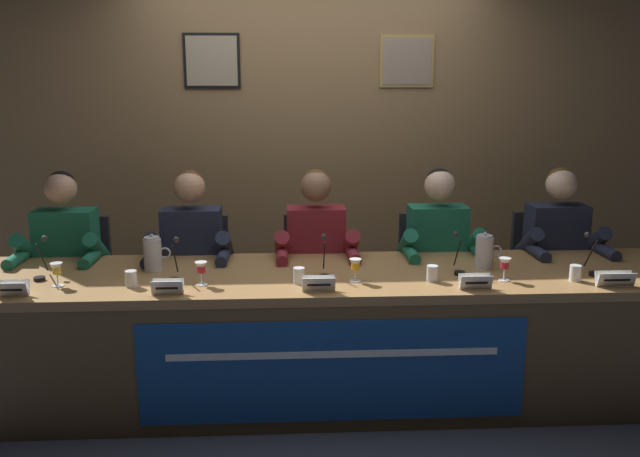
{
  "coord_description": "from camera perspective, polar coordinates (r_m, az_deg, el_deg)",
  "views": [
    {
      "loc": [
        -0.18,
        -3.49,
        1.78
      ],
      "look_at": [
        0.0,
        0.0,
        0.99
      ],
      "focal_mm": 36.92,
      "sensor_mm": 36.0,
      "label": 1
    }
  ],
  "objects": [
    {
      "name": "microphone_left",
      "position": [
        3.59,
        -12.47,
        -3.21
      ],
      "size": [
        0.06,
        0.17,
        0.22
      ],
      "color": "black",
      "rests_on": "conference_table"
    },
    {
      "name": "water_cup_far_right",
      "position": [
        3.75,
        21.25,
        -3.68
      ],
      "size": [
        0.06,
        0.06,
        0.08
      ],
      "color": "silver",
      "rests_on": "conference_table"
    },
    {
      "name": "nameplate_far_right",
      "position": [
        3.72,
        24.23,
        -4.02
      ],
      "size": [
        0.2,
        0.06,
        0.08
      ],
      "color": "white",
      "rests_on": "conference_table"
    },
    {
      "name": "microphone_far_right",
      "position": [
        3.9,
        22.5,
        -2.59
      ],
      "size": [
        0.06,
        0.17,
        0.22
      ],
      "color": "black",
      "rests_on": "conference_table"
    },
    {
      "name": "water_cup_right",
      "position": [
        3.54,
        9.71,
        -3.93
      ],
      "size": [
        0.06,
        0.06,
        0.08
      ],
      "color": "silver",
      "rests_on": "conference_table"
    },
    {
      "name": "juice_glass_center",
      "position": [
        3.47,
        3.09,
        -3.25
      ],
      "size": [
        0.06,
        0.06,
        0.12
      ],
      "color": "white",
      "rests_on": "conference_table"
    },
    {
      "name": "water_pitcher_right_side",
      "position": [
        3.82,
        14.06,
        -1.97
      ],
      "size": [
        0.15,
        0.1,
        0.21
      ],
      "color": "silver",
      "rests_on": "conference_table"
    },
    {
      "name": "water_cup_center",
      "position": [
        3.45,
        -1.83,
        -4.17
      ],
      "size": [
        0.06,
        0.06,
        0.08
      ],
      "color": "silver",
      "rests_on": "conference_table"
    },
    {
      "name": "chair_left",
      "position": [
        4.36,
        -10.6,
        -5.2
      ],
      "size": [
        0.44,
        0.45,
        0.92
      ],
      "color": "black",
      "rests_on": "ground_plane"
    },
    {
      "name": "microphone_center",
      "position": [
        3.56,
        0.38,
        -3.01
      ],
      "size": [
        0.06,
        0.17,
        0.22
      ],
      "color": "black",
      "rests_on": "conference_table"
    },
    {
      "name": "juice_glass_far_left",
      "position": [
        3.65,
        -21.86,
        -3.37
      ],
      "size": [
        0.06,
        0.06,
        0.12
      ],
      "color": "white",
      "rests_on": "conference_table"
    },
    {
      "name": "nameplate_left",
      "position": [
        3.35,
        -13.08,
        -4.97
      ],
      "size": [
        0.16,
        0.06,
        0.08
      ],
      "color": "white",
      "rests_on": "conference_table"
    },
    {
      "name": "microphone_right",
      "position": [
        3.7,
        11.89,
        -2.67
      ],
      "size": [
        0.06,
        0.17,
        0.22
      ],
      "color": "black",
      "rests_on": "conference_table"
    },
    {
      "name": "nameplate_right",
      "position": [
        3.44,
        13.33,
        -4.52
      ],
      "size": [
        0.16,
        0.06,
        0.08
      ],
      "color": "white",
      "rests_on": "conference_table"
    },
    {
      "name": "chair_right",
      "position": [
        4.42,
        9.58,
        -4.89
      ],
      "size": [
        0.44,
        0.45,
        0.92
      ],
      "color": "black",
      "rests_on": "ground_plane"
    },
    {
      "name": "panelist_right",
      "position": [
        4.16,
        10.32,
        -2.08
      ],
      "size": [
        0.51,
        0.48,
        1.24
      ],
      "color": "black",
      "rests_on": "ground_plane"
    },
    {
      "name": "wall_back_panelled",
      "position": [
        4.93,
        -0.87,
        7.27
      ],
      "size": [
        5.33,
        0.14,
        2.6
      ],
      "color": "#937047",
      "rests_on": "ground_plane"
    },
    {
      "name": "nameplate_center",
      "position": [
        3.32,
        -0.11,
        -4.82
      ],
      "size": [
        0.17,
        0.06,
        0.08
      ],
      "color": "white",
      "rests_on": "conference_table"
    },
    {
      "name": "panelist_left",
      "position": [
        4.09,
        -11.11,
        -2.37
      ],
      "size": [
        0.51,
        0.48,
        1.24
      ],
      "color": "black",
      "rests_on": "ground_plane"
    },
    {
      "name": "water_cup_left",
      "position": [
        3.53,
        -16.05,
        -4.28
      ],
      "size": [
        0.06,
        0.06,
        0.08
      ],
      "color": "silver",
      "rests_on": "conference_table"
    },
    {
      "name": "microphone_far_left",
      "position": [
        3.83,
        -23.02,
        -2.92
      ],
      "size": [
        0.06,
        0.17,
        0.22
      ],
      "color": "black",
      "rests_on": "conference_table"
    },
    {
      "name": "chair_far_right",
      "position": [
        4.65,
        18.88,
        -4.54
      ],
      "size": [
        0.44,
        0.45,
        0.92
      ],
      "color": "black",
      "rests_on": "ground_plane"
    },
    {
      "name": "conference_table",
      "position": [
        3.6,
        0.12,
        -7.69
      ],
      "size": [
        4.13,
        0.87,
        0.74
      ],
      "color": "olive",
      "rests_on": "ground_plane"
    },
    {
      "name": "ground_plane",
      "position": [
        3.92,
        0.0,
        -14.17
      ],
      "size": [
        12.0,
        12.0,
        0.0
      ],
      "primitive_type": "plane",
      "color": "#383D4C"
    },
    {
      "name": "chair_far_left",
      "position": [
        4.52,
        -20.31,
        -5.12
      ],
      "size": [
        0.44,
        0.45,
        0.92
      ],
      "color": "black",
      "rests_on": "ground_plane"
    },
    {
      "name": "juice_glass_left",
      "position": [
        3.47,
        -10.27,
        -3.47
      ],
      "size": [
        0.06,
        0.06,
        0.12
      ],
      "color": "white",
      "rests_on": "conference_table"
    },
    {
      "name": "panelist_far_left",
      "position": [
        4.27,
        -21.37,
        -2.39
      ],
      "size": [
        0.51,
        0.48,
        1.24
      ],
      "color": "black",
      "rests_on": "ground_plane"
    },
    {
      "name": "chair_center",
      "position": [
        4.32,
        -0.43,
        -5.12
      ],
      "size": [
        0.44,
        0.45,
        0.92
      ],
      "color": "black",
      "rests_on": "ground_plane"
    },
    {
      "name": "nameplate_far_left",
      "position": [
        3.58,
        -25.09,
        -4.76
      ],
      "size": [
        0.15,
        0.06,
        0.08
      ],
      "color": "white",
      "rests_on": "conference_table"
    },
    {
      "name": "panelist_center",
      "position": [
        4.05,
        -0.31,
        -2.27
      ],
      "size": [
        0.51,
        0.48,
        1.24
      ],
      "color": "black",
      "rests_on": "ground_plane"
    },
    {
      "name": "panelist_far_right",
      "position": [
        4.4,
        20.09,
        -1.85
      ],
      "size": [
        0.51,
        0.48,
        1.24
      ],
      "color": "black",
      "rests_on": "ground_plane"
    },
    {
      "name": "water_pitcher_left_side",
      "position": [
        3.78,
        -14.28,
        -2.15
      ],
      "size": [
        0.15,
        0.1,
        0.21
      ],
      "color": "silver",
      "rests_on": "conference_table"
    },
    {
      "name": "juice_glass_right",
      "position": [
        3.62,
        15.72,
        -3.06
      ],
      "size": [
        0.06,
        0.06,
        0.12
      ],
      "color": "white",
      "rests_on": "conference_table"
    }
  ]
}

